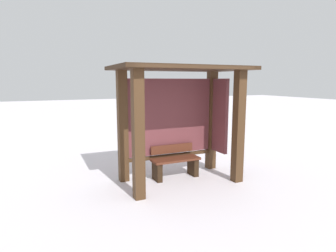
# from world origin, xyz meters

# --- Properties ---
(ground_plane) EXTENTS (60.00, 60.00, 0.00)m
(ground_plane) POSITION_xyz_m (0.00, 0.00, 0.00)
(ground_plane) COLOR silver
(bus_shelter) EXTENTS (2.86, 1.65, 2.52)m
(bus_shelter) POSITION_xyz_m (0.08, 0.15, 1.68)
(bus_shelter) COLOR #422B17
(bus_shelter) RESTS_ON ground
(bench_left_inside) EXTENTS (1.12, 0.42, 0.74)m
(bench_left_inside) POSITION_xyz_m (0.00, 0.26, 0.34)
(bench_left_inside) COLOR #552819
(bench_left_inside) RESTS_ON ground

